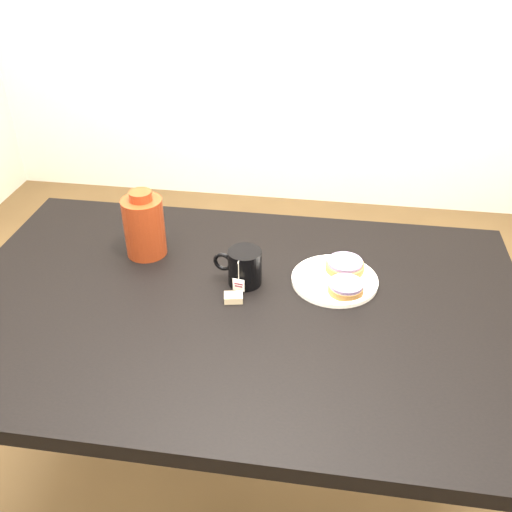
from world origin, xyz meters
name	(u,v)px	position (x,y,z in m)	size (l,w,h in m)	color
ground_plane	(242,490)	(0.00, 0.00, 0.00)	(4.00, 4.00, 0.00)	brown
table	(238,328)	(0.00, 0.00, 0.67)	(1.40, 0.90, 0.75)	black
plate	(335,279)	(0.23, 0.12, 0.76)	(0.22, 0.22, 0.02)	white
bagel_back	(345,265)	(0.25, 0.16, 0.77)	(0.14, 0.14, 0.03)	brown
bagel_front	(346,287)	(0.26, 0.07, 0.78)	(0.12, 0.12, 0.03)	brown
mug	(244,267)	(0.00, 0.08, 0.80)	(0.13, 0.10, 0.09)	black
teabag_pouch	(233,298)	(-0.01, 0.01, 0.76)	(0.04, 0.03, 0.02)	#C6B793
bagel_package	(144,226)	(-0.28, 0.18, 0.84)	(0.12, 0.12, 0.19)	#55190B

